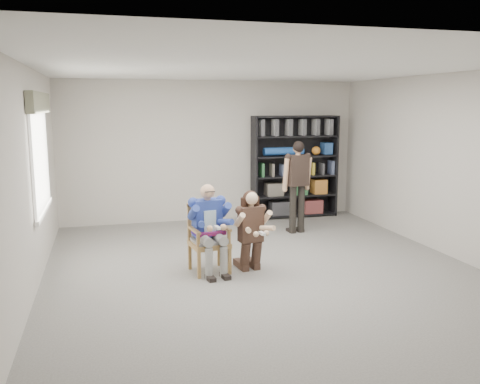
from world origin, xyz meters
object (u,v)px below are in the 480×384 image
object	(u,v)px
armchair	(209,238)
kneeling_woman	(252,231)
bookshelf	(295,167)
standing_man	(297,187)
seated_man	(209,228)

from	to	relation	value
armchair	kneeling_woman	size ratio (longest dim) A/B	0.84
bookshelf	standing_man	bearing A→B (deg)	-108.98
armchair	seated_man	size ratio (longest dim) A/B	0.77
armchair	standing_man	distance (m)	2.70
seated_man	standing_man	size ratio (longest dim) A/B	0.75
armchair	kneeling_woman	xyz separation A→B (m)	(0.58, -0.12, 0.09)
kneeling_woman	bookshelf	xyz separation A→B (m)	(1.87, 3.18, 0.48)
kneeling_woman	seated_man	bearing A→B (deg)	160.81
kneeling_woman	standing_man	world-z (taller)	standing_man
seated_man	standing_man	bearing A→B (deg)	33.93
seated_man	bookshelf	distance (m)	3.94
kneeling_woman	armchair	bearing A→B (deg)	160.81
kneeling_woman	standing_man	bearing A→B (deg)	45.49
seated_man	kneeling_woman	size ratio (longest dim) A/B	1.09
bookshelf	armchair	bearing A→B (deg)	-128.65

